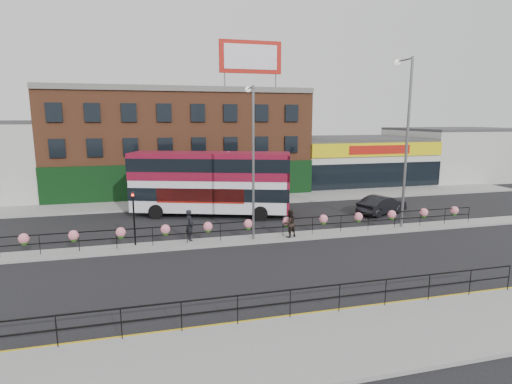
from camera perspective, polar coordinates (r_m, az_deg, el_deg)
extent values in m
plane|color=black|center=(25.30, 1.68, -6.78)|extent=(120.00, 120.00, 0.00)
cube|color=gray|center=(15.01, 15.08, -19.58)|extent=(60.00, 4.00, 0.15)
cube|color=gray|center=(36.61, -3.46, -1.25)|extent=(60.00, 4.00, 0.15)
cube|color=gray|center=(25.27, 1.68, -6.62)|extent=(60.00, 1.60, 0.15)
cube|color=gold|center=(16.83, 11.12, -16.19)|extent=(60.00, 0.10, 0.01)
cube|color=gold|center=(16.69, 11.39, -16.45)|extent=(60.00, 0.10, 0.01)
cube|color=brown|center=(43.38, -10.77, 6.99)|extent=(25.00, 12.00, 10.00)
cube|color=#3F3F42|center=(43.39, -11.01, 13.79)|extent=(25.00, 12.00, 0.30)
cube|color=black|center=(37.69, -10.02, 1.46)|extent=(25.00, 0.25, 3.40)
cube|color=silver|center=(49.05, 13.41, 4.34)|extent=(15.00, 12.00, 5.00)
cube|color=#3F3F42|center=(48.85, 13.54, 7.43)|extent=(15.00, 12.00, 0.30)
cube|color=yellow|center=(43.62, 17.20, 5.80)|extent=(15.00, 0.25, 1.40)
cube|color=#AD160E|center=(43.52, 17.28, 5.79)|extent=(7.00, 0.10, 0.90)
cube|color=black|center=(43.90, 17.01, 2.29)|extent=(15.00, 0.25, 2.60)
cube|color=#BABBB5|center=(57.33, 26.67, 4.87)|extent=(14.50, 12.00, 6.00)
cube|color=#3F3F42|center=(57.17, 26.93, 8.01)|extent=(14.50, 12.00, 0.30)
cube|color=#AD160E|center=(39.71, -0.79, 18.73)|extent=(6.00, 0.25, 3.00)
cube|color=white|center=(39.58, -0.74, 18.76)|extent=(5.10, 0.04, 2.25)
cylinder|color=slate|center=(38.96, -4.50, 15.60)|extent=(0.12, 0.12, 1.40)
cylinder|color=slate|center=(40.11, 2.82, 15.47)|extent=(0.12, 0.12, 1.40)
cube|color=black|center=(24.95, 1.69, -4.04)|extent=(30.00, 0.05, 0.05)
cube|color=black|center=(25.08, 1.69, -5.14)|extent=(30.00, 0.05, 0.05)
cylinder|color=black|center=(25.03, -28.51, -6.61)|extent=(0.04, 0.04, 1.10)
cylinder|color=black|center=(24.59, -23.97, -6.52)|extent=(0.04, 0.04, 1.10)
cylinder|color=black|center=(24.32, -19.30, -6.38)|extent=(0.04, 0.04, 1.10)
cylinder|color=black|center=(24.21, -14.56, -6.19)|extent=(0.04, 0.04, 1.10)
cylinder|color=black|center=(24.26, -9.81, -5.97)|extent=(0.04, 0.04, 1.10)
cylinder|color=black|center=(24.48, -5.12, -5.71)|extent=(0.04, 0.04, 1.10)
cylinder|color=black|center=(24.85, -0.54, -5.41)|extent=(0.04, 0.04, 1.10)
cylinder|color=black|center=(25.38, 3.87, -5.10)|extent=(0.04, 0.04, 1.10)
cylinder|color=black|center=(26.05, 8.07, -4.77)|extent=(0.04, 0.04, 1.10)
cylinder|color=black|center=(26.86, 12.04, -4.43)|extent=(0.04, 0.04, 1.10)
cylinder|color=black|center=(27.78, 15.75, -4.10)|extent=(0.04, 0.04, 1.10)
cylinder|color=black|center=(28.82, 19.21, -3.78)|extent=(0.04, 0.04, 1.10)
cylinder|color=black|center=(29.95, 22.42, -3.46)|extent=(0.04, 0.04, 1.10)
cylinder|color=black|center=(31.17, 25.38, -3.16)|extent=(0.04, 0.04, 1.10)
cylinder|color=black|center=(32.47, 28.11, -2.88)|extent=(0.04, 0.04, 1.10)
sphere|color=pink|center=(25.12, -30.25, -5.76)|extent=(0.56, 0.56, 0.56)
sphere|color=#244E15|center=(25.18, -30.21, -6.26)|extent=(0.36, 0.36, 0.36)
sphere|color=pink|center=(24.53, -24.62, -5.63)|extent=(0.56, 0.56, 0.56)
sphere|color=#244E15|center=(24.59, -24.58, -6.15)|extent=(0.36, 0.36, 0.36)
sphere|color=pink|center=(24.19, -18.77, -5.45)|extent=(0.56, 0.56, 0.56)
sphere|color=#244E15|center=(24.25, -18.74, -5.97)|extent=(0.36, 0.36, 0.36)
sphere|color=pink|center=(24.10, -12.81, -5.20)|extent=(0.56, 0.56, 0.56)
sphere|color=#244E15|center=(24.16, -12.79, -5.73)|extent=(0.36, 0.36, 0.36)
sphere|color=pink|center=(24.27, -6.89, -4.90)|extent=(0.56, 0.56, 0.56)
sphere|color=#244E15|center=(24.33, -6.88, -5.42)|extent=(0.36, 0.36, 0.36)
sphere|color=pink|center=(24.69, -1.11, -4.56)|extent=(0.56, 0.56, 0.56)
sphere|color=#244E15|center=(24.75, -1.11, -5.07)|extent=(0.36, 0.36, 0.36)
sphere|color=pink|center=(25.35, 4.42, -4.19)|extent=(0.56, 0.56, 0.56)
sphere|color=#244E15|center=(25.41, 4.41, -4.69)|extent=(0.36, 0.36, 0.36)
sphere|color=pink|center=(26.24, 9.61, -3.80)|extent=(0.56, 0.56, 0.56)
sphere|color=#244E15|center=(26.30, 9.60, -4.28)|extent=(0.36, 0.36, 0.36)
sphere|color=pink|center=(27.32, 14.43, -3.41)|extent=(0.56, 0.56, 0.56)
sphere|color=#244E15|center=(27.38, 14.40, -3.88)|extent=(0.36, 0.36, 0.36)
sphere|color=pink|center=(28.59, 18.84, -3.04)|extent=(0.56, 0.56, 0.56)
sphere|color=#244E15|center=(28.64, 18.81, -3.49)|extent=(0.36, 0.36, 0.36)
sphere|color=pink|center=(30.01, 22.85, -2.68)|extent=(0.56, 0.56, 0.56)
sphere|color=#244E15|center=(30.06, 22.82, -3.11)|extent=(0.36, 0.36, 0.36)
sphere|color=pink|center=(31.56, 26.49, -2.35)|extent=(0.56, 0.56, 0.56)
sphere|color=#244E15|center=(31.61, 26.45, -2.75)|extent=(0.36, 0.36, 0.36)
cube|color=black|center=(15.26, 4.94, -13.76)|extent=(20.00, 0.05, 0.05)
cube|color=black|center=(15.47, 4.91, -15.43)|extent=(20.00, 0.05, 0.05)
cylinder|color=black|center=(15.16, -26.60, -17.37)|extent=(0.04, 0.04, 1.10)
cylinder|color=black|center=(14.85, -18.69, -17.39)|extent=(0.04, 0.04, 1.10)
cylinder|color=black|center=(14.80, -10.60, -17.09)|extent=(0.04, 0.04, 1.10)
cylinder|color=black|center=(15.02, -2.64, -16.48)|extent=(0.04, 0.04, 1.10)
cylinder|color=black|center=(15.50, 4.90, -15.61)|extent=(0.04, 0.04, 1.10)
cylinder|color=black|center=(16.21, 11.82, -14.59)|extent=(0.04, 0.04, 1.10)
cylinder|color=black|center=(17.13, 18.03, -13.48)|extent=(0.04, 0.04, 1.10)
cylinder|color=black|center=(18.22, 23.49, -12.37)|extent=(0.04, 0.04, 1.10)
cylinder|color=black|center=(19.45, 28.26, -11.31)|extent=(0.04, 0.04, 1.10)
cylinder|color=black|center=(20.81, 32.40, -10.31)|extent=(0.04, 0.04, 1.10)
cube|color=white|center=(31.06, -6.52, 1.41)|extent=(12.36, 6.41, 4.40)
cube|color=maroon|center=(30.89, -6.56, 3.72)|extent=(12.43, 6.49, 1.98)
cube|color=black|center=(31.19, -6.49, 0.01)|extent=(12.46, 6.51, 0.99)
cube|color=black|center=(30.87, -6.57, 4.03)|extent=(12.48, 6.54, 0.99)
cube|color=maroon|center=(30.79, -6.60, 5.51)|extent=(12.36, 6.41, 0.13)
cube|color=maroon|center=(30.54, 4.63, 1.28)|extent=(1.07, 2.73, 4.40)
cube|color=#AD160E|center=(29.96, -8.00, -0.57)|extent=(6.28, 2.11, 1.10)
cylinder|color=black|center=(31.13, -14.10, -2.75)|extent=(1.15, 0.66, 1.10)
cylinder|color=black|center=(33.69, -12.65, -1.69)|extent=(1.15, 0.66, 1.10)
cylinder|color=black|center=(29.65, 0.64, -3.08)|extent=(1.15, 0.66, 1.10)
cylinder|color=black|center=(32.33, 0.93, -1.94)|extent=(1.15, 0.66, 1.10)
imported|color=black|center=(33.24, 17.56, -1.75)|extent=(4.75, 5.63, 1.49)
imported|color=black|center=(24.69, -9.46, -4.68)|extent=(0.86, 0.70, 1.91)
imported|color=black|center=(25.13, 4.81, -4.49)|extent=(1.25, 1.17, 1.76)
cylinder|color=slate|center=(23.87, -0.38, 3.89)|extent=(0.15, 0.15, 9.23)
cylinder|color=slate|center=(24.45, -0.80, 14.66)|extent=(0.09, 1.38, 0.09)
sphere|color=silver|center=(25.12, -1.18, 14.44)|extent=(0.33, 0.33, 0.33)
cylinder|color=slate|center=(28.53, 20.73, 6.35)|extent=(0.18, 0.18, 11.27)
cylinder|color=slate|center=(29.43, 20.48, 17.27)|extent=(0.11, 1.69, 0.11)
sphere|color=silver|center=(30.12, 19.53, 17.05)|extent=(0.41, 0.41, 0.41)
cylinder|color=black|center=(24.36, -17.03, -3.66)|extent=(0.10, 0.10, 3.20)
imported|color=black|center=(24.03, -17.23, 0.05)|extent=(0.15, 0.18, 0.90)
sphere|color=#FF190C|center=(23.94, -17.22, -0.43)|extent=(0.14, 0.14, 0.14)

